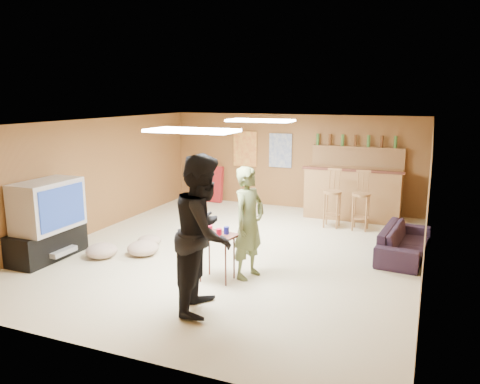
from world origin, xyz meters
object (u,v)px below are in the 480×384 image
at_px(tv_body, 47,205).
at_px(person_black, 204,233).
at_px(person_olive, 249,223).
at_px(tray_table, 217,257).
at_px(bar_counter, 353,194).
at_px(sofa, 404,242).

xyz_separation_m(tv_body, person_black, (3.14, -0.67, 0.08)).
distance_m(person_olive, tray_table, 0.67).
xyz_separation_m(person_black, tray_table, (-0.24, 0.88, -0.64)).
bearing_deg(tray_table, tv_body, -175.92).
height_order(tv_body, bar_counter, tv_body).
height_order(bar_counter, tray_table, bar_counter).
height_order(bar_counter, person_olive, person_olive).
bearing_deg(person_black, tray_table, 2.93).
bearing_deg(tray_table, bar_counter, 73.65).
distance_m(bar_counter, sofa, 2.47).
bearing_deg(sofa, bar_counter, 34.88).
height_order(tv_body, tray_table, tv_body).
height_order(tv_body, person_olive, person_olive).
bearing_deg(tray_table, sofa, 40.79).
distance_m(bar_counter, person_black, 5.24).
height_order(person_black, tray_table, person_black).
height_order(tv_body, sofa, tv_body).
bearing_deg(tv_body, person_olive, 8.77).
xyz_separation_m(tv_body, person_olive, (3.28, 0.51, -0.08)).
bearing_deg(sofa, tray_table, 136.31).
xyz_separation_m(person_olive, sofa, (2.07, 1.81, -0.57)).
distance_m(tv_body, tray_table, 2.97).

